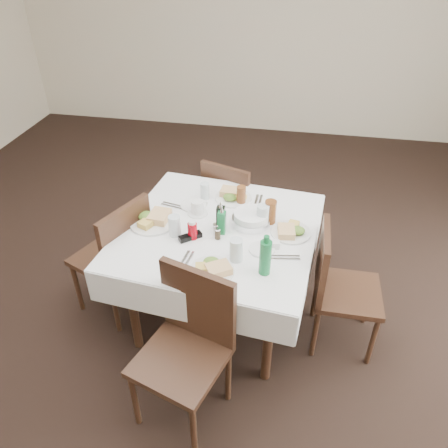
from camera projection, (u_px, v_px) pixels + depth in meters
name	position (u px, v px, depth m)	size (l,w,h in m)	color
ground_plane	(188.00, 316.00, 3.17)	(7.00, 7.00, 0.00)	black
room_shell	(171.00, 79.00, 2.18)	(6.04, 7.04, 2.80)	beige
dining_table	(219.00, 239.00, 2.81)	(1.33, 1.33, 0.76)	#322114
chair_north	(231.00, 203.00, 3.51)	(0.52, 0.52, 0.86)	#322114
chair_south	(189.00, 339.00, 2.33)	(0.55, 0.55, 0.93)	#322114
chair_east	(336.00, 282.00, 2.74)	(0.41, 0.41, 0.87)	#322114
chair_west	(118.00, 253.00, 2.94)	(0.57, 0.57, 0.92)	#322114
meal_north	(232.00, 196.00, 3.04)	(0.26, 0.26, 0.06)	white
meal_south	(213.00, 268.00, 2.41)	(0.25, 0.25, 0.06)	white
meal_east	(291.00, 231.00, 2.70)	(0.25, 0.25, 0.05)	white
meal_west	(153.00, 220.00, 2.79)	(0.29, 0.29, 0.06)	white
side_plate_a	(193.00, 205.00, 2.97)	(0.18, 0.18, 0.01)	white
side_plate_b	(262.00, 249.00, 2.58)	(0.15, 0.15, 0.01)	white
water_n	(205.00, 191.00, 3.02)	(0.06, 0.06, 0.12)	silver
water_s	(236.00, 250.00, 2.47)	(0.08, 0.08, 0.14)	silver
water_e	(263.00, 216.00, 2.75)	(0.08, 0.08, 0.15)	silver
water_w	(175.00, 226.00, 2.66)	(0.07, 0.07, 0.14)	silver
iced_tea_a	(241.00, 195.00, 2.96)	(0.06, 0.06, 0.13)	brown
iced_tea_b	(270.00, 212.00, 2.77)	(0.08, 0.08, 0.16)	brown
bread_basket	(251.00, 218.00, 2.78)	(0.25, 0.25, 0.08)	silver
oil_cruet_dark	(221.00, 217.00, 2.70)	(0.05, 0.05, 0.21)	black
oil_cruet_green	(222.00, 222.00, 2.67)	(0.05, 0.05, 0.20)	#167238
ketchup_bottle	(192.00, 230.00, 2.64)	(0.06, 0.06, 0.13)	#9D000B
salt_shaker	(216.00, 229.00, 2.69)	(0.03, 0.03, 0.08)	white
pepper_shaker	(218.00, 234.00, 2.65)	(0.03, 0.03, 0.08)	#3D311F
coffee_mug	(198.00, 208.00, 2.87)	(0.13, 0.13, 0.10)	white
sunglasses	(190.00, 237.00, 2.66)	(0.14, 0.13, 0.03)	black
green_bottle	(265.00, 257.00, 2.35)	(0.07, 0.07, 0.25)	#167238
sugar_caddy	(272.00, 244.00, 2.59)	(0.09, 0.06, 0.04)	white
cutlery_n	(258.00, 202.00, 3.01)	(0.05, 0.18, 0.01)	silver
cutlery_s	(186.00, 261.00, 2.49)	(0.06, 0.18, 0.01)	silver
cutlery_e	(285.00, 258.00, 2.52)	(0.18, 0.07, 0.01)	silver
cutlery_w	(173.00, 206.00, 2.97)	(0.17, 0.08, 0.01)	silver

